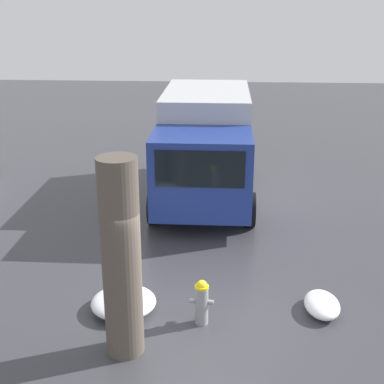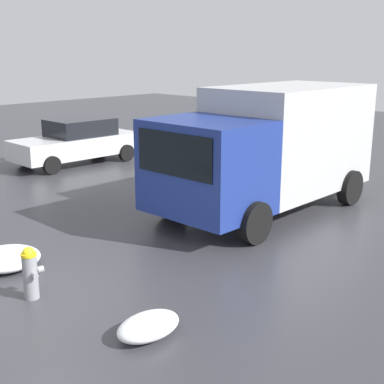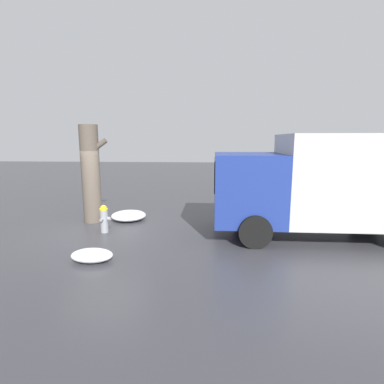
% 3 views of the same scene
% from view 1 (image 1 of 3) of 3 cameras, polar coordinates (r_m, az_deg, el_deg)
% --- Properties ---
extents(ground_plane, '(60.00, 60.00, 0.00)m').
position_cam_1_polar(ground_plane, '(10.08, 1.02, -13.78)').
color(ground_plane, '#38383D').
extents(fire_hydrant, '(0.35, 0.45, 0.88)m').
position_cam_1_polar(fire_hydrant, '(9.84, 1.04, -11.58)').
color(fire_hydrant, gray).
rests_on(fire_hydrant, ground_plane).
extents(tree_trunk, '(0.96, 0.63, 3.39)m').
position_cam_1_polar(tree_trunk, '(8.60, -7.54, -7.09)').
color(tree_trunk, brown).
rests_on(tree_trunk, ground_plane).
extents(delivery_truck, '(6.23, 2.78, 3.04)m').
position_cam_1_polar(delivery_truck, '(15.59, 1.43, 5.26)').
color(delivery_truck, navy).
rests_on(delivery_truck, ground_plane).
extents(snow_pile_by_hydrant, '(1.01, 0.66, 0.30)m').
position_cam_1_polar(snow_pile_by_hydrant, '(10.60, 13.69, -11.59)').
color(snow_pile_by_hydrant, white).
rests_on(snow_pile_by_hydrant, ground_plane).
extents(snow_pile_curbside, '(1.23, 1.23, 0.33)m').
position_cam_1_polar(snow_pile_curbside, '(10.44, -7.31, -11.58)').
color(snow_pile_curbside, white).
rests_on(snow_pile_curbside, ground_plane).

